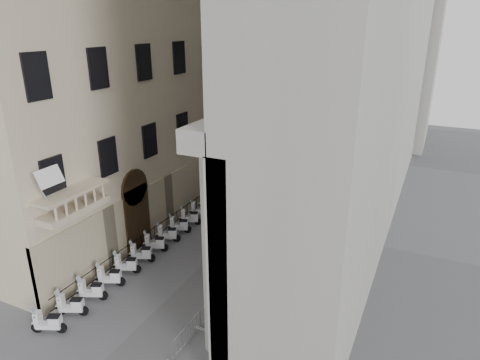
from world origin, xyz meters
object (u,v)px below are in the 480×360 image
object	(u,v)px
security_tent	(235,184)
street_lamp	(251,129)
pedestrian_a	(270,177)
pedestrian_b	(288,189)
info_kiosk	(235,183)
scooter_0	(50,332)

from	to	relation	value
security_tent	street_lamp	bearing A→B (deg)	101.78
street_lamp	pedestrian_a	size ratio (longest dim) A/B	5.12
street_lamp	pedestrian_a	bearing A→B (deg)	28.40
pedestrian_b	security_tent	bearing A→B (deg)	97.39
info_kiosk	pedestrian_a	world-z (taller)	pedestrian_a
scooter_0	security_tent	world-z (taller)	security_tent
pedestrian_b	scooter_0	bearing A→B (deg)	117.10
security_tent	street_lamp	world-z (taller)	street_lamp
info_kiosk	scooter_0	bearing A→B (deg)	-106.84
info_kiosk	pedestrian_a	bearing A→B (deg)	31.62
pedestrian_a	scooter_0	bearing A→B (deg)	83.14
street_lamp	info_kiosk	bearing A→B (deg)	-104.38
pedestrian_b	info_kiosk	bearing A→B (deg)	44.37
street_lamp	pedestrian_b	xyz separation A→B (m)	(4.11, -1.55, -4.47)
security_tent	pedestrian_b	xyz separation A→B (m)	(2.87, 4.44, -1.53)
street_lamp	pedestrian_a	distance (m)	4.79
security_tent	pedestrian_a	distance (m)	6.83
street_lamp	pedestrian_b	world-z (taller)	street_lamp
info_kiosk	pedestrian_a	xyz separation A→B (m)	(2.29, 2.56, 0.06)
scooter_0	pedestrian_b	distance (m)	21.71
pedestrian_a	pedestrian_b	size ratio (longest dim) A/B	1.00
scooter_0	pedestrian_b	world-z (taller)	pedestrian_b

